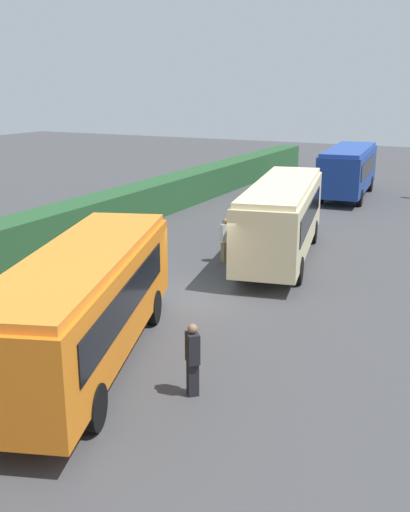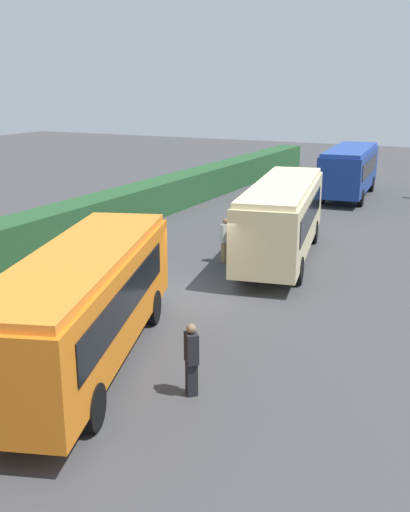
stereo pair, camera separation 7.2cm
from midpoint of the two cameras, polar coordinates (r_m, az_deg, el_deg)
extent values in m
plane|color=#424244|center=(20.08, -1.26, -3.86)|extent=(109.32, 109.32, 0.00)
cube|color=orange|center=(15.09, -11.61, -4.39)|extent=(9.56, 5.33, 2.21)
cube|color=orange|center=(14.72, -11.88, 0.01)|extent=(9.23, 5.05, 0.20)
cube|color=black|center=(15.18, -16.42, -3.55)|extent=(6.85, 2.41, 0.88)
cube|color=black|center=(14.38, -7.42, -4.09)|extent=(6.85, 2.41, 0.88)
cube|color=black|center=(19.25, -7.25, 1.12)|extent=(0.69, 1.89, 0.93)
cube|color=silver|center=(19.10, -7.32, 3.04)|extent=(0.47, 1.27, 0.28)
cylinder|color=black|center=(18.38, -11.84, -4.48)|extent=(1.04, 0.59, 1.00)
cylinder|color=black|center=(17.79, -5.04, -4.88)|extent=(1.04, 0.59, 1.00)
cylinder|color=black|center=(12.78, -10.68, -14.01)|extent=(1.04, 0.59, 1.00)
sphere|color=silver|center=(19.73, -9.01, -1.67)|extent=(0.22, 0.22, 0.22)
sphere|color=silver|center=(19.40, -5.23, -1.84)|extent=(0.22, 0.22, 0.22)
cube|color=beige|center=(24.08, 7.26, 3.71)|extent=(9.91, 4.18, 2.38)
cube|color=#F8E8B2|center=(23.84, 7.37, 6.74)|extent=(9.59, 3.94, 0.20)
cube|color=black|center=(23.91, 4.41, 4.40)|extent=(7.38, 1.54, 0.95)
cube|color=black|center=(23.60, 9.99, 4.05)|extent=(7.38, 1.54, 0.95)
cube|color=black|center=(28.74, 8.63, 6.24)|extent=(0.42, 1.86, 1.00)
cube|color=silver|center=(28.63, 8.70, 7.67)|extent=(0.29, 1.25, 0.28)
cylinder|color=black|center=(27.39, 5.87, 2.59)|extent=(1.04, 0.47, 1.00)
cylinder|color=black|center=(27.15, 10.25, 2.30)|extent=(1.04, 0.47, 1.00)
cylinder|color=black|center=(21.71, 3.30, -0.95)|extent=(1.04, 0.47, 1.00)
cylinder|color=black|center=(21.40, 8.81, -1.37)|extent=(1.04, 0.47, 1.00)
sphere|color=silver|center=(29.04, 7.30, 4.13)|extent=(0.22, 0.22, 0.22)
sphere|color=silver|center=(28.90, 9.79, 3.97)|extent=(0.22, 0.22, 0.22)
cube|color=navy|center=(38.59, 13.47, 8.01)|extent=(8.92, 3.25, 2.34)
cube|color=#2747A0|center=(38.44, 13.59, 9.88)|extent=(8.64, 3.03, 0.20)
cube|color=black|center=(38.45, 11.58, 8.51)|extent=(6.78, 0.67, 0.94)
cube|color=black|center=(38.11, 15.29, 8.21)|extent=(6.78, 0.67, 0.94)
cube|color=black|center=(42.87, 14.34, 9.09)|extent=(0.23, 2.00, 0.98)
cube|color=silver|center=(42.79, 14.40, 10.03)|extent=(0.17, 1.34, 0.28)
cylinder|color=black|center=(41.58, 12.35, 6.93)|extent=(1.02, 0.37, 1.00)
cylinder|color=black|center=(41.30, 15.45, 6.66)|extent=(1.02, 0.37, 1.00)
cylinder|color=black|center=(36.31, 10.96, 5.72)|extent=(1.02, 0.37, 1.00)
cylinder|color=black|center=(35.99, 14.50, 5.41)|extent=(1.02, 0.37, 1.00)
sphere|color=silver|center=(43.11, 13.35, 7.72)|extent=(0.22, 0.22, 0.22)
sphere|color=silver|center=(42.94, 15.14, 7.57)|extent=(0.22, 0.22, 0.22)
cube|color=black|center=(13.87, -1.33, -11.61)|extent=(0.35, 0.35, 0.81)
cube|color=black|center=(13.53, -1.35, -8.76)|extent=(0.46, 0.45, 0.71)
sphere|color=#8C6647|center=(13.34, -1.36, -6.94)|extent=(0.22, 0.22, 0.22)
cube|color=olive|center=(23.78, 1.83, 0.38)|extent=(0.34, 0.33, 0.83)
cube|color=silver|center=(23.58, 1.85, 2.21)|extent=(0.47, 0.42, 0.73)
sphere|color=#8C6647|center=(23.47, 1.86, 3.34)|extent=(0.23, 0.23, 0.23)
cube|color=#25512C|center=(24.46, -18.18, 1.15)|extent=(66.66, 1.75, 1.77)
camera|label=1|loc=(0.04, -90.10, -0.03)|focal=41.91mm
camera|label=2|loc=(0.04, 89.90, 0.03)|focal=41.91mm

